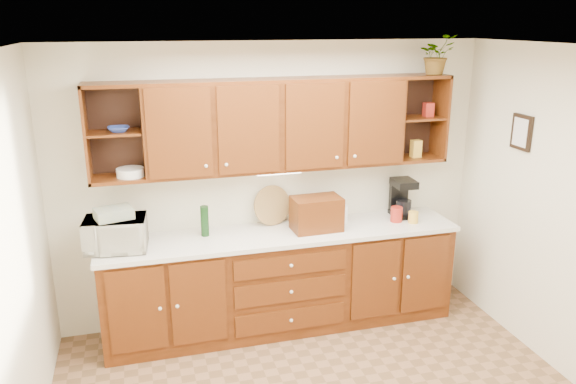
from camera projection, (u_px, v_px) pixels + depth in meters
ceiling at (344, 50)px, 3.24m from camera, size 4.00×4.00×0.00m
back_wall at (273, 184)px, 5.23m from camera, size 4.00×0.00×4.00m
base_cabinets at (282, 281)px, 5.20m from camera, size 3.20×0.60×0.90m
countertop at (282, 234)px, 5.06m from camera, size 3.24×0.64×0.04m
upper_cabinets at (278, 124)px, 4.91m from camera, size 3.20×0.33×0.80m
undercabinet_light at (279, 173)px, 4.98m from camera, size 0.40×0.05×0.02m
framed_picture at (522, 132)px, 4.79m from camera, size 0.03×0.24×0.30m
wicker_basket at (105, 242)px, 4.64m from camera, size 0.32×0.32×0.13m
microwave at (116, 234)px, 4.62m from camera, size 0.53×0.38×0.28m
towel_stack at (114, 213)px, 4.57m from camera, size 0.34×0.28×0.09m
wine_bottle at (205, 221)px, 4.93m from camera, size 0.09×0.09×0.27m
woven_tray at (272, 223)px, 5.25m from camera, size 0.38×0.19×0.37m
bread_box at (316, 214)px, 5.06m from camera, size 0.45×0.29×0.31m
mug_tree at (327, 222)px, 5.16m from camera, size 0.27×0.26×0.29m
canister_red at (396, 214)px, 5.29m from camera, size 0.14×0.14×0.14m
canister_white at (344, 215)px, 5.24m from camera, size 0.10×0.10×0.17m
canister_yellow at (413, 217)px, 5.27m from camera, size 0.12×0.12×0.11m
coffee_maker at (402, 198)px, 5.43m from camera, size 0.21×0.26×0.37m
bowl_stack at (119, 129)px, 4.53m from camera, size 0.18×0.18×0.04m
plate_stack at (130, 172)px, 4.66m from camera, size 0.23×0.23×0.07m
pantry_box_yellow at (416, 149)px, 5.31m from camera, size 0.10×0.08×0.16m
pantry_box_red at (428, 110)px, 5.25m from camera, size 0.09×0.08×0.13m
potted_plant at (436, 55)px, 5.06m from camera, size 0.37×0.33×0.36m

